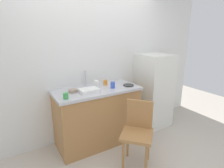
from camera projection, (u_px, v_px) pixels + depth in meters
name	position (u px, v px, depth m)	size (l,w,h in m)	color
ground_plane	(123.00, 162.00, 2.57)	(8.00, 8.00, 0.00)	#BCB2A3
back_wall	(91.00, 65.00, 3.05)	(4.80, 0.10, 2.49)	silver
cabinet_base	(97.00, 117.00, 2.95)	(1.30, 0.60, 0.89)	#A87542
countertop	(97.00, 90.00, 2.82)	(1.34, 0.64, 0.04)	#B7B7BC
faucet	(86.00, 78.00, 2.95)	(0.02, 0.02, 0.25)	#B7B7BC
refrigerator	(154.00, 90.00, 3.50)	(0.56, 0.57, 1.39)	silver
chair	(138.00, 130.00, 2.44)	(0.57, 0.57, 0.89)	#A87542
dish_tray	(89.00, 90.00, 2.65)	(0.28, 0.20, 0.05)	white
terracotta_bowl	(73.00, 91.00, 2.64)	(0.12, 0.12, 0.04)	gray
hotplate	(128.00, 85.00, 2.96)	(0.17, 0.17, 0.02)	#2D2D2D
cup_blue	(113.00, 85.00, 2.83)	(0.07, 0.07, 0.10)	blue
cup_white	(97.00, 84.00, 2.87)	(0.08, 0.08, 0.11)	white
cup_orange	(105.00, 82.00, 3.01)	(0.07, 0.07, 0.08)	orange
cup_green	(66.00, 96.00, 2.37)	(0.07, 0.07, 0.08)	green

